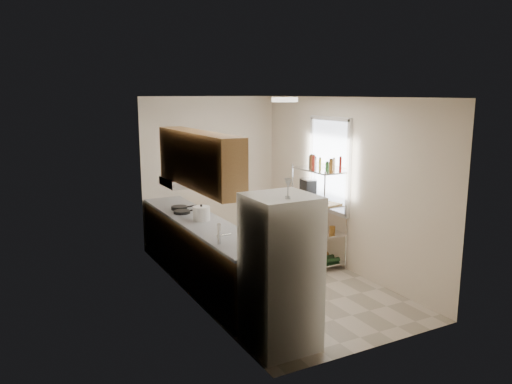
{
  "coord_description": "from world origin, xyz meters",
  "views": [
    {
      "loc": [
        -3.42,
        -5.9,
        2.66
      ],
      "look_at": [
        -0.13,
        0.25,
        1.27
      ],
      "focal_mm": 35.0,
      "sensor_mm": 36.0,
      "label": 1
    }
  ],
  "objects_px": {
    "refrigerator": "(280,272)",
    "rice_cooker": "(201,213)",
    "frying_pan_large": "(182,212)",
    "espresso_machine": "(308,188)",
    "cutting_board": "(325,204)"
  },
  "relations": [
    {
      "from": "cutting_board",
      "to": "rice_cooker",
      "type": "bearing_deg",
      "value": 167.32
    },
    {
      "from": "refrigerator",
      "to": "rice_cooker",
      "type": "distance_m",
      "value": 2.13
    },
    {
      "from": "cutting_board",
      "to": "espresso_machine",
      "type": "xyz_separation_m",
      "value": [
        0.07,
        0.55,
        0.14
      ]
    },
    {
      "from": "rice_cooker",
      "to": "frying_pan_large",
      "type": "height_order",
      "value": "rice_cooker"
    },
    {
      "from": "refrigerator",
      "to": "frying_pan_large",
      "type": "bearing_deg",
      "value": 92.76
    },
    {
      "from": "refrigerator",
      "to": "espresso_machine",
      "type": "bearing_deg",
      "value": 50.54
    },
    {
      "from": "frying_pan_large",
      "to": "espresso_machine",
      "type": "xyz_separation_m",
      "value": [
        1.99,
        -0.37,
        0.25
      ]
    },
    {
      "from": "rice_cooker",
      "to": "espresso_machine",
      "type": "xyz_separation_m",
      "value": [
        1.89,
        0.14,
        0.17
      ]
    },
    {
      "from": "refrigerator",
      "to": "rice_cooker",
      "type": "bearing_deg",
      "value": 90.54
    },
    {
      "from": "refrigerator",
      "to": "frying_pan_large",
      "type": "relative_size",
      "value": 6.67
    },
    {
      "from": "frying_pan_large",
      "to": "espresso_machine",
      "type": "height_order",
      "value": "espresso_machine"
    },
    {
      "from": "cutting_board",
      "to": "espresso_machine",
      "type": "bearing_deg",
      "value": 83.06
    },
    {
      "from": "cutting_board",
      "to": "espresso_machine",
      "type": "distance_m",
      "value": 0.57
    },
    {
      "from": "espresso_machine",
      "to": "rice_cooker",
      "type": "bearing_deg",
      "value": -167.69
    },
    {
      "from": "espresso_machine",
      "to": "frying_pan_large",
      "type": "bearing_deg",
      "value": 177.55
    }
  ]
}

